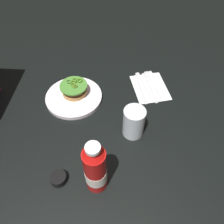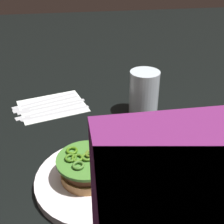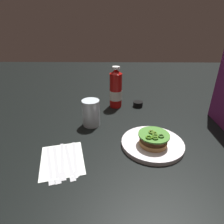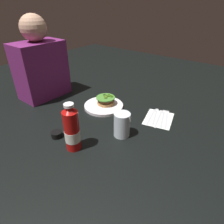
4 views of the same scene
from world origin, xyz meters
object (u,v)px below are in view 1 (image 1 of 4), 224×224
object	(u,v)px
water_glass	(134,122)
condiment_cup	(58,178)
steak_knife	(153,83)
napkin	(150,87)
fork_utensil	(149,84)
table_knife	(157,82)
butter_knife	(143,84)
spoon_utensil	(139,84)
ketchup_bottle	(95,170)
burger_sandwich	(74,89)
dinner_plate	(74,97)

from	to	relation	value
water_glass	condiment_cup	size ratio (longest dim) A/B	2.28
condiment_cup	steak_knife	distance (m)	0.59
napkin	fork_utensil	world-z (taller)	fork_utensil
table_knife	steak_knife	world-z (taller)	same
water_glass	butter_knife	size ratio (longest dim) A/B	0.65
steak_knife	spoon_utensil	xyz separation A→B (m)	(-0.01, 0.06, 0.00)
condiment_cup	water_glass	bearing A→B (deg)	-48.65
ketchup_bottle	burger_sandwich	bearing A→B (deg)	19.88
table_knife	butter_knife	world-z (taller)	same
dinner_plate	butter_knife	world-z (taller)	dinner_plate
steak_knife	fork_utensil	bearing A→B (deg)	121.85
table_knife	butter_knife	distance (m)	0.06
dinner_plate	butter_knife	xyz separation A→B (m)	(0.11, -0.30, -0.00)
fork_utensil	butter_knife	world-z (taller)	same
table_knife	steak_knife	distance (m)	0.02
burger_sandwich	water_glass	xyz separation A→B (m)	(-0.18, -0.25, 0.02)
fork_utensil	burger_sandwich	bearing A→B (deg)	105.82
condiment_cup	butter_knife	size ratio (longest dim) A/B	0.29
water_glass	napkin	bearing A→B (deg)	-16.89
dinner_plate	spoon_utensil	bearing A→B (deg)	-68.94
burger_sandwich	butter_knife	xyz separation A→B (m)	(0.09, -0.30, -0.04)
table_knife	water_glass	bearing A→B (deg)	159.09
ketchup_bottle	water_glass	distance (m)	0.24
condiment_cup	fork_utensil	world-z (taller)	condiment_cup
water_glass	dinner_plate	bearing A→B (deg)	58.00
burger_sandwich	table_knife	distance (m)	0.38
condiment_cup	table_knife	distance (m)	0.61
butter_knife	spoon_utensil	distance (m)	0.02
water_glass	spoon_utensil	distance (m)	0.28
condiment_cup	fork_utensil	xyz separation A→B (m)	(0.48, -0.31, -0.01)
dinner_plate	table_knife	distance (m)	0.39
water_glass	napkin	size ratio (longest dim) A/B	0.67
ketchup_bottle	napkin	xyz separation A→B (m)	(0.46, -0.19, -0.10)
ketchup_bottle	condiment_cup	size ratio (longest dim) A/B	4.19
fork_utensil	spoon_utensil	distance (m)	0.04
dinner_plate	condiment_cup	xyz separation A→B (m)	(-0.37, -0.02, 0.01)
ketchup_bottle	spoon_utensil	distance (m)	0.51
condiment_cup	fork_utensil	bearing A→B (deg)	-32.90
burger_sandwich	table_knife	bearing A→B (deg)	-73.38
ketchup_bottle	fork_utensil	world-z (taller)	ketchup_bottle
table_knife	butter_knife	size ratio (longest dim) A/B	0.99
condiment_cup	napkin	size ratio (longest dim) A/B	0.29
steak_knife	ketchup_bottle	bearing A→B (deg)	157.71
dinner_plate	burger_sandwich	size ratio (longest dim) A/B	2.07
spoon_utensil	table_knife	bearing A→B (deg)	-78.13
ketchup_bottle	fork_utensil	size ratio (longest dim) A/B	1.15
burger_sandwich	condiment_cup	xyz separation A→B (m)	(-0.39, -0.01, -0.03)
spoon_utensil	napkin	bearing A→B (deg)	-109.42
burger_sandwich	water_glass	bearing A→B (deg)	-124.93
burger_sandwich	spoon_utensil	bearing A→B (deg)	-72.02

